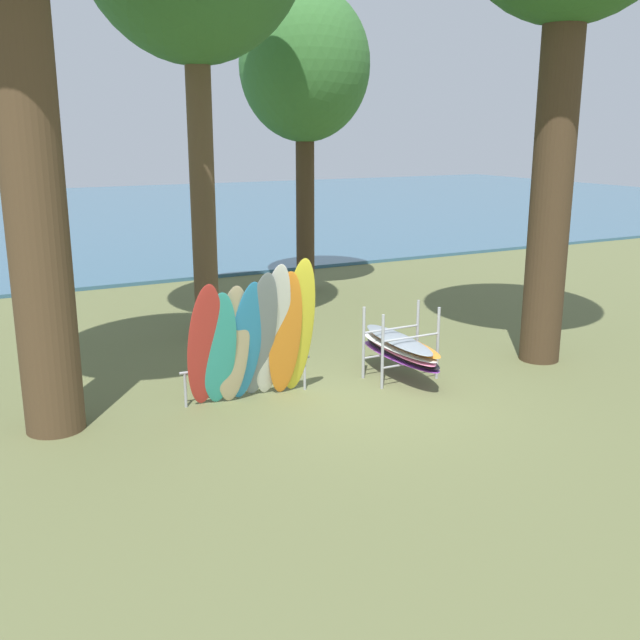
{
  "coord_description": "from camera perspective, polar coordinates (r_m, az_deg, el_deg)",
  "views": [
    {
      "loc": [
        -5.72,
        -9.4,
        4.11
      ],
      "look_at": [
        -0.32,
        0.95,
        1.1
      ],
      "focal_mm": 41.39,
      "sensor_mm": 36.0,
      "label": 1
    }
  ],
  "objects": [
    {
      "name": "leaning_board_pile",
      "position": [
        11.22,
        -5.13,
        -1.48
      ],
      "size": [
        2.13,
        0.89,
        2.28
      ],
      "color": "red",
      "rests_on": "ground"
    },
    {
      "name": "ground_plane",
      "position": [
        11.75,
        3.55,
        -6.05
      ],
      "size": [
        80.0,
        80.0,
        0.0
      ],
      "primitive_type": "plane",
      "color": "#60663D"
    },
    {
      "name": "lake_water",
      "position": [
        38.4,
        -18.99,
        7.62
      ],
      "size": [
        80.0,
        36.0,
        0.1
      ],
      "primitive_type": "cube",
      "color": "#38607A",
      "rests_on": "ground"
    },
    {
      "name": "board_storage_rack",
      "position": [
        12.54,
        6.21,
        -2.12
      ],
      "size": [
        1.15,
        2.13,
        1.25
      ],
      "color": "#9EA0A5",
      "rests_on": "ground"
    },
    {
      "name": "tree_mid_behind",
      "position": [
        19.19,
        -1.2,
        18.88
      ],
      "size": [
        3.24,
        3.24,
        7.54
      ],
      "color": "#42301E",
      "rests_on": "ground"
    }
  ]
}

